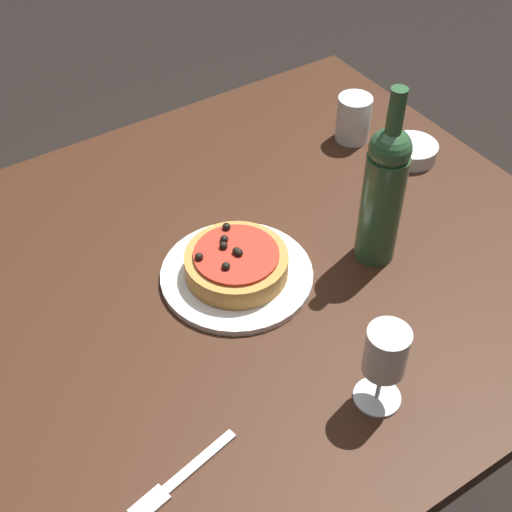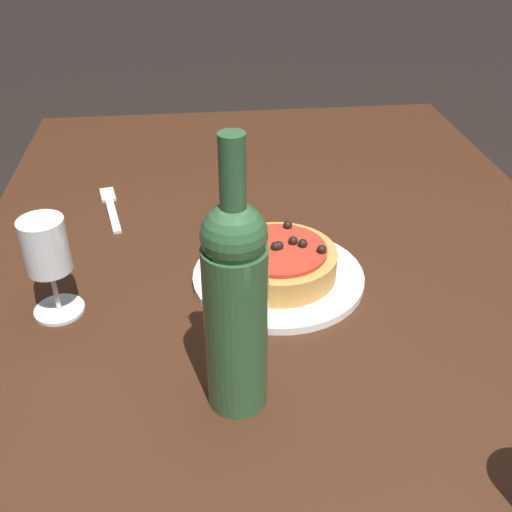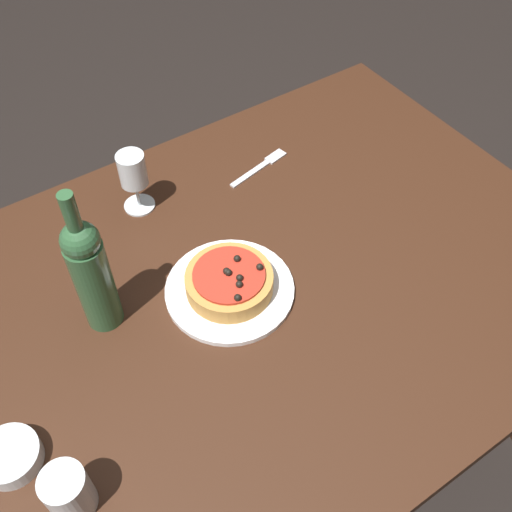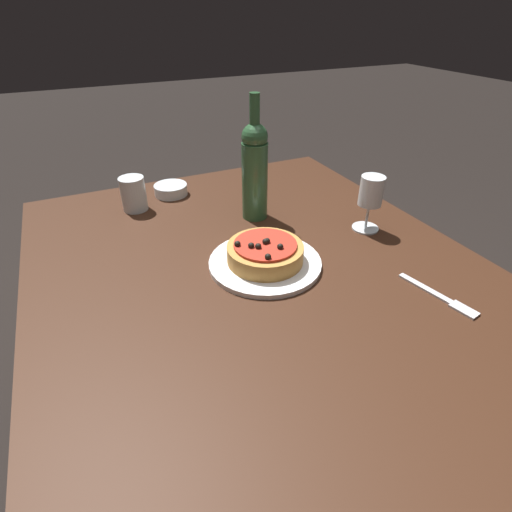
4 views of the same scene
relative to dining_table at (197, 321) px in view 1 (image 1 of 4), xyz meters
The scene contains 9 objects.
ground_plane 0.64m from the dining_table, ahead, with size 14.00×14.00×0.00m, color black.
dining_table is the anchor object (origin of this frame).
dinner_plate 0.11m from the dining_table, 10.91° to the right, with size 0.26×0.26×0.01m.
pizza 0.14m from the dining_table, 10.76° to the right, with size 0.17×0.17×0.06m.
wine_glass 0.39m from the dining_table, 70.74° to the right, with size 0.07×0.07×0.15m.
wine_bottle 0.39m from the dining_table, 17.35° to the right, with size 0.07×0.07×0.33m.
water_cup 0.55m from the dining_table, 21.98° to the left, with size 0.07×0.07×0.10m.
side_bowl 0.56m from the dining_table, ahead, with size 0.10×0.10×0.03m.
fork 0.35m from the dining_table, 123.09° to the right, with size 0.17×0.06×0.00m.
Camera 1 is at (-0.36, -0.73, 1.59)m, focal length 50.00 mm.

